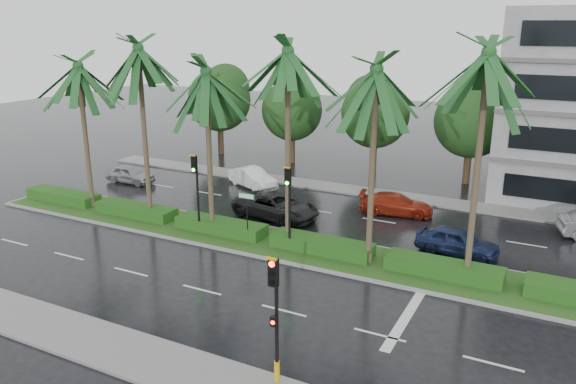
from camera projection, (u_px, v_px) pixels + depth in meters
The scene contains 17 objects.
ground at pixel (260, 250), 28.48m from camera, with size 120.00×120.00×0.00m, color black.
near_sidewalk at pixel (115, 348), 19.78m from camera, with size 40.00×2.40×0.12m, color slate.
far_sidewalk at pixel (346, 189), 38.68m from camera, with size 40.00×2.00×0.12m, color slate.
median at pixel (269, 242), 29.31m from camera, with size 36.00×4.00×0.15m.
hedge at pixel (269, 235), 29.20m from camera, with size 35.20×1.40×0.60m.
lane_markings at pixel (310, 264), 26.79m from camera, with size 34.00×13.06×0.01m.
palm_row at pixel (245, 74), 27.38m from camera, with size 26.30×4.20×10.60m.
signal_near at pixel (275, 315), 17.14m from camera, with size 0.34×0.45×4.36m.
signal_median_left at pixel (196, 182), 29.61m from camera, with size 0.34×0.42×4.36m.
signal_median_right at pixel (289, 196), 27.21m from camera, with size 0.34×0.42×4.36m.
street_sign at pixel (247, 205), 28.71m from camera, with size 0.95×0.09×2.60m.
bg_trees at pixel (360, 110), 42.65m from camera, with size 32.94×5.39×7.78m.
car_silver at pixel (130, 174), 40.29m from camera, with size 3.69×1.48×1.26m, color #9999A0.
car_white at pixel (253, 178), 39.13m from camera, with size 4.15×1.45×1.37m, color white.
car_darkgrey at pixel (276, 206), 32.95m from camera, with size 5.31×2.45×1.48m, color black.
car_red at pixel (396, 204), 33.65m from camera, with size 4.36×1.77×1.27m, color maroon.
car_blue at pixel (457, 241), 27.75m from camera, with size 4.05×1.63×1.38m, color #19234B.
Camera 1 is at (13.34, -22.83, 11.07)m, focal length 35.00 mm.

